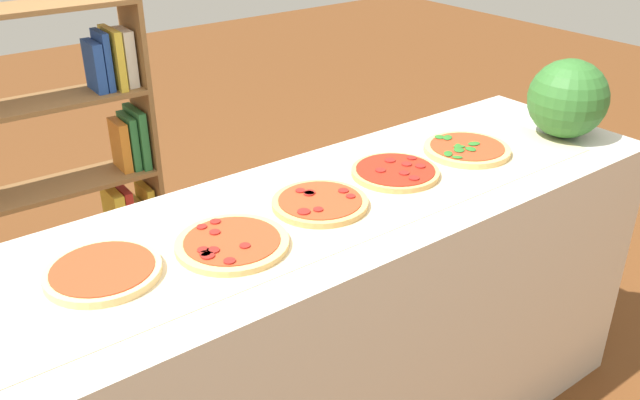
# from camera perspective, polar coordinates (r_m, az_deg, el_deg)

# --- Properties ---
(counter) EXTENTS (2.33, 0.66, 0.96)m
(counter) POSITION_cam_1_polar(r_m,az_deg,el_deg) (2.15, -0.00, -11.87)
(counter) COLOR beige
(counter) RESTS_ON ground_plane
(parchment_paper) EXTENTS (1.91, 0.45, 0.00)m
(parchment_paper) POSITION_cam_1_polar(r_m,az_deg,el_deg) (1.89, -0.00, -0.51)
(parchment_paper) COLOR beige
(parchment_paper) RESTS_ON counter
(pizza_plain_0) EXTENTS (0.27, 0.27, 0.02)m
(pizza_plain_0) POSITION_cam_1_polar(r_m,az_deg,el_deg) (1.66, -17.78, -5.75)
(pizza_plain_0) COLOR #E5C17F
(pizza_plain_0) RESTS_ON parchment_paper
(pizza_pepperoni_1) EXTENTS (0.28, 0.28, 0.02)m
(pizza_pepperoni_1) POSITION_cam_1_polar(r_m,az_deg,el_deg) (1.71, -7.42, -3.61)
(pizza_pepperoni_1) COLOR #DBB26B
(pizza_pepperoni_1) RESTS_ON parchment_paper
(pizza_pepperoni_2) EXTENTS (0.27, 0.27, 0.02)m
(pizza_pepperoni_2) POSITION_cam_1_polar(r_m,az_deg,el_deg) (1.88, -0.05, -0.19)
(pizza_pepperoni_2) COLOR tan
(pizza_pepperoni_2) RESTS_ON parchment_paper
(pizza_pepperoni_3) EXTENTS (0.27, 0.27, 0.02)m
(pizza_pepperoni_3) POSITION_cam_1_polar(r_m,az_deg,el_deg) (2.08, 6.36, 2.38)
(pizza_pepperoni_3) COLOR tan
(pizza_pepperoni_3) RESTS_ON parchment_paper
(pizza_spinach_4) EXTENTS (0.28, 0.28, 0.03)m
(pizza_spinach_4) POSITION_cam_1_polar(r_m,az_deg,el_deg) (2.27, 12.22, 4.21)
(pizza_spinach_4) COLOR #DBB26B
(pizza_spinach_4) RESTS_ON parchment_paper
(watermelon) EXTENTS (0.27, 0.27, 0.27)m
(watermelon) POSITION_cam_1_polar(r_m,az_deg,el_deg) (2.47, 20.11, 8.00)
(watermelon) COLOR #2D6628
(watermelon) RESTS_ON counter
(bookshelf) EXTENTS (0.76, 0.24, 1.37)m
(bookshelf) POSITION_cam_1_polar(r_m,az_deg,el_deg) (2.85, -18.83, 0.42)
(bookshelf) COLOR brown
(bookshelf) RESTS_ON ground_plane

